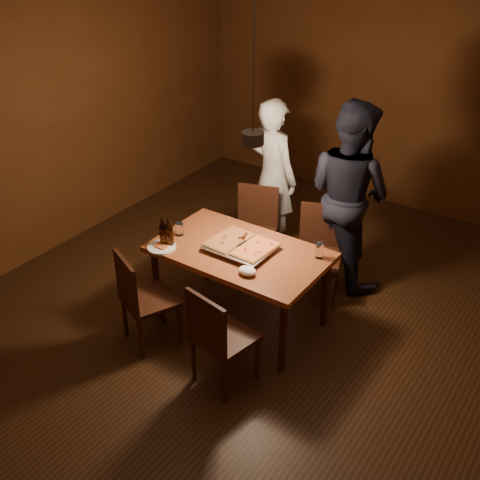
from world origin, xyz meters
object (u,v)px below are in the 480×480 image
Objects in this scene: chair_near_left at (140,292)px; beer_bottle_a at (163,232)px; chair_far_left at (255,222)px; chair_near_right at (217,332)px; chair_far_right at (320,243)px; beer_bottle_b at (169,232)px; pizza_tray at (241,248)px; dining_table at (240,257)px; plate_slice at (162,247)px; diner_dark at (349,194)px; pendant_lamp at (253,137)px; diner_white at (273,177)px.

beer_bottle_a is at bearing 127.60° from chair_near_left.
chair_far_left is 1.09× the size of chair_near_right.
beer_bottle_b reaches higher than chair_far_right.
pizza_tray is at bearing 80.49° from chair_near_left.
plate_slice is (-0.58, -0.36, 0.08)m from dining_table.
chair_far_left is 2.01× the size of beer_bottle_b.
diner_dark is at bearing 56.54° from beer_bottle_b.
beer_bottle_b is 0.24× the size of pendant_lamp.
chair_far_right is 1.46m from pendant_lamp.
chair_far_right and chair_near_left have the same top height.
diner_white reaches higher than chair_near_left.
diner_white is 0.92m from diner_dark.
chair_near_right is at bearing -67.17° from dining_table.
beer_bottle_b is at bearing 62.75° from chair_far_left.
chair_far_right is at bearing 49.97° from beer_bottle_a.
chair_near_right reaches higher than pizza_tray.
chair_far_right is at bearing 86.49° from chair_near_left.
chair_far_left is at bearing 81.76° from beer_bottle_b.
dining_table is at bearing 87.20° from diner_dark.
chair_near_left is at bearing 66.69° from chair_far_left.
diner_dark is at bearing 70.76° from pendant_lamp.
diner_dark is at bearing -125.28° from chair_far_right.
dining_table is at bearing 95.70° from chair_far_left.
chair_near_left is at bearing -123.89° from dining_table.
chair_far_right is at bearing 68.03° from pendant_lamp.
dining_table is at bearing -158.40° from pizza_tray.
pendant_lamp reaches higher than dining_table.
dining_table is 0.69m from plate_slice.
beer_bottle_b is (-0.16, -1.12, 0.35)m from chair_far_left.
pendant_lamp is (0.44, -0.73, 1.22)m from chair_far_left.
diner_dark is 1.43m from pendant_lamp.
pendant_lamp is (0.04, 0.10, 0.99)m from pizza_tray.
chair_near_left is 2.20m from diner_dark.
beer_bottle_a is (-0.22, -1.14, 0.34)m from chair_far_left.
chair_near_left is 0.33× the size of diner_white.
beer_bottle_a reaches higher than chair_near_left.
chair_near_left is at bearing -77.15° from beer_bottle_a.
dining_table is 2.73× the size of pizza_tray.
chair_near_left is 0.51× the size of pendant_lamp.
pendant_lamp reaches higher than diner_white.
plate_slice is (-0.93, -1.20, 0.22)m from chair_far_right.
chair_far_right is (0.35, 0.84, -0.14)m from dining_table.
chair_near_left is 0.94m from pizza_tray.
beer_bottle_b is (-0.88, 0.51, 0.35)m from chair_near_right.
plate_slice is (0.02, -0.06, -0.12)m from beer_bottle_a.
chair_far_left is 0.97× the size of pizza_tray.
chair_near_right is at bearing 67.76° from chair_far_right.
chair_far_right is 0.99× the size of pizza_tray.
chair_near_left is 2.07m from diner_white.
chair_far_left is 0.98× the size of chair_far_right.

